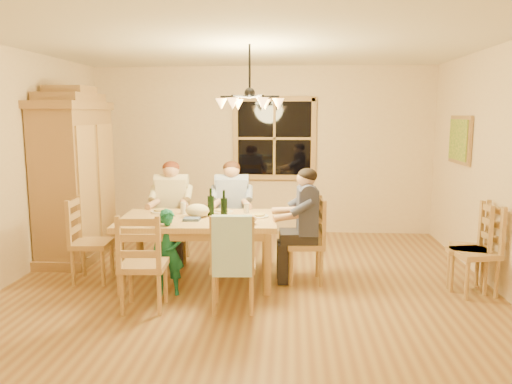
# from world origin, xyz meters

# --- Properties ---
(floor) EXTENTS (5.50, 5.50, 0.00)m
(floor) POSITION_xyz_m (0.00, 0.00, 0.00)
(floor) COLOR #946135
(floor) RESTS_ON ground
(ceiling) EXTENTS (5.50, 5.00, 0.02)m
(ceiling) POSITION_xyz_m (0.00, 0.00, 2.70)
(ceiling) COLOR white
(ceiling) RESTS_ON wall_back
(wall_back) EXTENTS (5.50, 0.02, 2.70)m
(wall_back) POSITION_xyz_m (0.00, 2.50, 1.35)
(wall_back) COLOR beige
(wall_back) RESTS_ON floor
(wall_left) EXTENTS (0.02, 5.00, 2.70)m
(wall_left) POSITION_xyz_m (-2.75, 0.00, 1.35)
(wall_left) COLOR beige
(wall_left) RESTS_ON floor
(wall_right) EXTENTS (0.02, 5.00, 2.70)m
(wall_right) POSITION_xyz_m (2.75, 0.00, 1.35)
(wall_right) COLOR beige
(wall_right) RESTS_ON floor
(window) EXTENTS (1.30, 0.06, 1.30)m
(window) POSITION_xyz_m (0.20, 2.47, 1.55)
(window) COLOR black
(window) RESTS_ON wall_back
(painting) EXTENTS (0.06, 0.78, 0.64)m
(painting) POSITION_xyz_m (2.71, 1.20, 1.60)
(painting) COLOR olive
(painting) RESTS_ON wall_right
(chandelier) EXTENTS (0.77, 0.68, 0.71)m
(chandelier) POSITION_xyz_m (-0.00, 0.00, 2.08)
(chandelier) COLOR black
(chandelier) RESTS_ON ceiling
(armoire) EXTENTS (0.66, 1.40, 2.30)m
(armoire) POSITION_xyz_m (-2.42, 0.82, 1.06)
(armoire) COLOR olive
(armoire) RESTS_ON floor
(dining_table) EXTENTS (1.85, 1.20, 0.76)m
(dining_table) POSITION_xyz_m (-0.59, -0.08, 0.66)
(dining_table) COLOR tan
(dining_table) RESTS_ON floor
(chair_far_left) EXTENTS (0.47, 0.45, 0.99)m
(chair_far_left) POSITION_xyz_m (-1.09, 0.73, 0.30)
(chair_far_left) COLOR #AE7F4D
(chair_far_left) RESTS_ON floor
(chair_far_right) EXTENTS (0.47, 0.45, 0.99)m
(chair_far_right) POSITION_xyz_m (-0.30, 0.78, 0.30)
(chair_far_right) COLOR #AE7F4D
(chair_far_right) RESTS_ON floor
(chair_near_left) EXTENTS (0.47, 0.45, 0.99)m
(chair_near_left) POSITION_xyz_m (-0.98, -0.95, 0.30)
(chair_near_left) COLOR #AE7F4D
(chair_near_left) RESTS_ON floor
(chair_near_right) EXTENTS (0.47, 0.45, 0.99)m
(chair_near_right) POSITION_xyz_m (-0.09, -0.89, 0.30)
(chair_near_right) COLOR #AE7F4D
(chair_near_right) RESTS_ON floor
(chair_end_left) EXTENTS (0.45, 0.47, 0.99)m
(chair_end_left) POSITION_xyz_m (-1.83, -0.16, 0.30)
(chair_end_left) COLOR #AE7F4D
(chair_end_left) RESTS_ON floor
(chair_end_right) EXTENTS (0.45, 0.47, 0.99)m
(chair_end_right) POSITION_xyz_m (0.64, 0.00, 0.30)
(chair_end_right) COLOR #AE7F4D
(chair_end_right) RESTS_ON floor
(adult_woman) EXTENTS (0.41, 0.44, 0.87)m
(adult_woman) POSITION_xyz_m (-1.09, 0.73, 0.84)
(adult_woman) COLOR beige
(adult_woman) RESTS_ON floor
(adult_plaid_man) EXTENTS (0.41, 0.44, 0.87)m
(adult_plaid_man) POSITION_xyz_m (-0.30, 0.78, 0.84)
(adult_plaid_man) COLOR #364C95
(adult_plaid_man) RESTS_ON floor
(adult_slate_man) EXTENTS (0.44, 0.41, 0.87)m
(adult_slate_man) POSITION_xyz_m (0.64, 0.00, 0.84)
(adult_slate_man) COLOR #3A3E5D
(adult_slate_man) RESTS_ON floor
(towel) EXTENTS (0.39, 0.12, 0.58)m
(towel) POSITION_xyz_m (-0.08, -1.08, 0.70)
(towel) COLOR #ABD4E7
(towel) RESTS_ON chair_near_right
(wine_bottle_a) EXTENTS (0.08, 0.08, 0.33)m
(wine_bottle_a) POSITION_xyz_m (-0.46, 0.01, 0.93)
(wine_bottle_a) COLOR black
(wine_bottle_a) RESTS_ON dining_table
(wine_bottle_b) EXTENTS (0.08, 0.08, 0.33)m
(wine_bottle_b) POSITION_xyz_m (-0.28, -0.12, 0.93)
(wine_bottle_b) COLOR black
(wine_bottle_b) RESTS_ON dining_table
(plate_woman) EXTENTS (0.26, 0.26, 0.02)m
(plate_woman) POSITION_xyz_m (-1.09, 0.21, 0.77)
(plate_woman) COLOR white
(plate_woman) RESTS_ON dining_table
(plate_plaid) EXTENTS (0.26, 0.26, 0.02)m
(plate_plaid) POSITION_xyz_m (-0.36, 0.24, 0.77)
(plate_plaid) COLOR white
(plate_plaid) RESTS_ON dining_table
(plate_slate) EXTENTS (0.26, 0.26, 0.02)m
(plate_slate) POSITION_xyz_m (0.09, 0.00, 0.77)
(plate_slate) COLOR white
(plate_slate) RESTS_ON dining_table
(wine_glass_a) EXTENTS (0.06, 0.06, 0.14)m
(wine_glass_a) POSITION_xyz_m (-0.81, 0.12, 0.83)
(wine_glass_a) COLOR silver
(wine_glass_a) RESTS_ON dining_table
(wine_glass_b) EXTENTS (0.06, 0.06, 0.14)m
(wine_glass_b) POSITION_xyz_m (-0.05, 0.10, 0.83)
(wine_glass_b) COLOR silver
(wine_glass_b) RESTS_ON dining_table
(cap) EXTENTS (0.20, 0.20, 0.11)m
(cap) POSITION_xyz_m (0.00, -0.37, 0.82)
(cap) COLOR tan
(cap) RESTS_ON dining_table
(napkin) EXTENTS (0.19, 0.15, 0.03)m
(napkin) POSITION_xyz_m (-0.63, -0.24, 0.78)
(napkin) COLOR #495C86
(napkin) RESTS_ON dining_table
(cloth_bundle) EXTENTS (0.28, 0.22, 0.15)m
(cloth_bundle) POSITION_xyz_m (-0.61, -0.04, 0.84)
(cloth_bundle) COLOR beige
(cloth_bundle) RESTS_ON dining_table
(child) EXTENTS (0.38, 0.29, 0.94)m
(child) POSITION_xyz_m (-0.84, -0.52, 0.47)
(child) COLOR #176B56
(child) RESTS_ON floor
(chair_spare_front) EXTENTS (0.50, 0.52, 0.99)m
(chair_spare_front) POSITION_xyz_m (2.45, -0.27, 0.30)
(chair_spare_front) COLOR #AE7F4D
(chair_spare_front) RESTS_ON floor
(chair_spare_back) EXTENTS (0.52, 0.54, 0.99)m
(chair_spare_back) POSITION_xyz_m (2.45, -0.12, 0.30)
(chair_spare_back) COLOR #AE7F4D
(chair_spare_back) RESTS_ON floor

